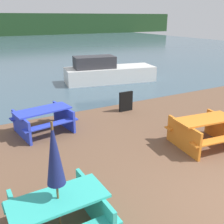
% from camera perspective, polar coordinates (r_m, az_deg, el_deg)
% --- Properties ---
extents(water, '(60.00, 50.00, 0.00)m').
position_cam_1_polar(water, '(34.19, -21.80, 13.01)').
color(water, '#425B6B').
rests_on(water, ground_plane).
extents(picnic_table_teal, '(1.56, 1.43, 0.72)m').
position_cam_1_polar(picnic_table_teal, '(4.52, -11.40, -20.77)').
color(picnic_table_teal, '#33B7A8').
rests_on(picnic_table_teal, ground_plane).
extents(picnic_table_orange, '(1.80, 1.56, 0.80)m').
position_cam_1_polar(picnic_table_orange, '(7.58, 19.45, -3.62)').
color(picnic_table_orange, orange).
rests_on(picnic_table_orange, ground_plane).
extents(picnic_table_blue, '(1.84, 1.62, 0.73)m').
position_cam_1_polar(picnic_table_blue, '(8.26, -14.71, -1.34)').
color(picnic_table_blue, blue).
rests_on(picnic_table_blue, ground_plane).
extents(umbrella_navy, '(0.28, 0.28, 2.00)m').
position_cam_1_polar(umbrella_navy, '(3.92, -12.45, -9.06)').
color(umbrella_navy, brown).
rests_on(umbrella_navy, ground_plane).
extents(boat, '(5.04, 2.44, 1.41)m').
position_cam_1_polar(boat, '(14.37, -1.07, 8.69)').
color(boat, silver).
rests_on(boat, water).
extents(signboard, '(0.55, 0.08, 0.75)m').
position_cam_1_polar(signboard, '(9.82, 3.05, 2.31)').
color(signboard, black).
rests_on(signboard, ground_plane).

